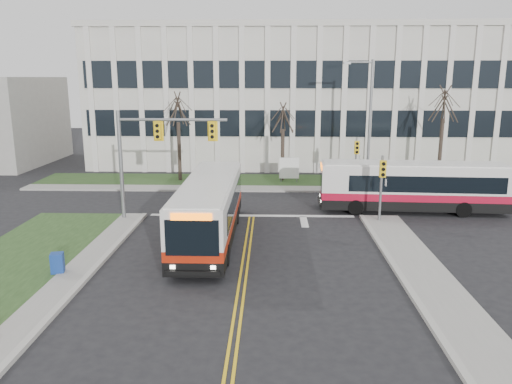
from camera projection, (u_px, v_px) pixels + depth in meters
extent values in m
plane|color=black|center=(244.00, 267.00, 21.40)|extent=(120.00, 120.00, 0.00)
cube|color=#9E9B93|center=(28.00, 318.00, 16.72)|extent=(1.20, 26.00, 0.14)
cube|color=#9E9B93|center=(465.00, 325.00, 16.29)|extent=(2.00, 26.00, 0.14)
cube|color=#9E9B93|center=(325.00, 189.00, 36.04)|extent=(44.00, 1.60, 0.14)
cube|color=#25401B|center=(321.00, 181.00, 38.77)|extent=(44.00, 5.00, 0.12)
cube|color=silver|center=(311.00, 98.00, 49.13)|extent=(40.00, 16.00, 12.00)
cylinder|color=slate|center=(121.00, 166.00, 27.93)|extent=(0.22, 0.22, 6.20)
cylinder|color=slate|center=(172.00, 120.00, 27.26)|extent=(6.00, 0.16, 0.16)
cube|color=yellow|center=(158.00, 131.00, 27.27)|extent=(0.34, 0.24, 0.92)
cube|color=yellow|center=(212.00, 131.00, 27.18)|extent=(0.34, 0.24, 0.92)
cylinder|color=slate|center=(381.00, 190.00, 27.58)|extent=(0.14, 0.14, 3.80)
cube|color=yellow|center=(383.00, 169.00, 27.11)|extent=(0.34, 0.24, 0.92)
cylinder|color=slate|center=(356.00, 164.00, 35.86)|extent=(0.14, 0.14, 3.80)
cube|color=yellow|center=(357.00, 148.00, 35.39)|extent=(0.34, 0.24, 0.92)
cylinder|color=slate|center=(370.00, 125.00, 35.90)|extent=(0.20, 0.20, 9.20)
cylinder|color=slate|center=(360.00, 62.00, 34.95)|extent=(1.80, 0.14, 0.14)
cube|color=slate|center=(347.00, 63.00, 34.98)|extent=(0.50, 0.25, 0.18)
cylinder|color=slate|center=(281.00, 177.00, 38.28)|extent=(0.08, 0.08, 1.00)
cylinder|color=slate|center=(297.00, 177.00, 38.24)|extent=(0.08, 0.08, 1.00)
cube|color=white|center=(289.00, 168.00, 38.10)|extent=(1.50, 0.12, 1.60)
cylinder|color=#42352B|center=(179.00, 152.00, 38.59)|extent=(0.28, 0.28, 4.62)
cylinder|color=#42352B|center=(283.00, 156.00, 38.61)|extent=(0.28, 0.28, 4.09)
cylinder|color=#42352B|center=(440.00, 151.00, 37.96)|extent=(0.28, 0.28, 4.95)
cube|color=navy|center=(58.00, 264.00, 20.45)|extent=(0.59, 0.55, 0.95)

